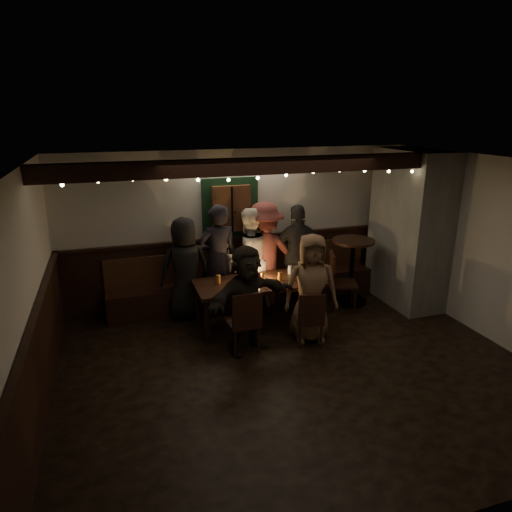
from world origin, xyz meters
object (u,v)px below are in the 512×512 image
object	(u,v)px
person_c	(248,259)
person_f	(247,299)
chair_near_right	(310,316)
chair_end	(338,278)
person_a	(185,268)
person_b	(218,259)
person_g	(311,288)
person_d	(264,255)
chair_near_left	(245,319)
person_e	(298,255)
dining_table	(260,285)
high_top	(352,263)

from	to	relation	value
person_c	person_f	distance (m)	1.48
chair_near_right	person_f	world-z (taller)	person_f
chair_end	person_a	distance (m)	2.49
chair_end	person_b	world-z (taller)	person_b
chair_near_right	person_a	bearing A→B (deg)	133.86
person_a	person_b	world-z (taller)	person_b
chair_end	person_g	world-z (taller)	person_g
chair_end	person_d	size ratio (longest dim) A/B	0.55
chair_near_left	person_e	world-z (taller)	person_e
person_b	person_f	bearing A→B (deg)	88.21
dining_table	person_a	xyz separation A→B (m)	(-1.03, 0.62, 0.17)
person_c	person_d	world-z (taller)	person_d
dining_table	person_c	bearing A→B (deg)	88.10
dining_table	person_f	bearing A→B (deg)	-120.70
person_d	person_g	bearing A→B (deg)	94.09
chair_near_left	person_d	distance (m)	1.77
chair_end	person_c	distance (m)	1.51
person_b	person_c	world-z (taller)	person_b
dining_table	person_a	size ratio (longest dim) A/B	1.21
chair_near_left	chair_end	size ratio (longest dim) A/B	0.93
chair_near_right	person_d	distance (m)	1.68
person_b	person_g	xyz separation A→B (m)	(1.01, -1.38, -0.11)
dining_table	person_e	size ratio (longest dim) A/B	1.15
person_e	person_f	world-z (taller)	person_e
person_d	person_e	world-z (taller)	person_d
person_d	high_top	bearing A→B (deg)	160.32
dining_table	person_a	world-z (taller)	person_a
person_e	person_f	bearing A→B (deg)	54.88
chair_near_right	high_top	world-z (taller)	high_top
person_a	person_g	distance (m)	2.04
person_c	person_e	size ratio (longest dim) A/B	0.99
dining_table	high_top	bearing A→B (deg)	10.57
chair_near_right	person_a	world-z (taller)	person_a
high_top	person_b	world-z (taller)	person_b
chair_near_left	person_a	bearing A→B (deg)	110.93
high_top	person_g	bearing A→B (deg)	-140.63
chair_near_right	person_b	size ratio (longest dim) A/B	0.46
dining_table	high_top	distance (m)	1.80
chair_end	high_top	size ratio (longest dim) A/B	0.87
chair_near_right	person_e	bearing A→B (deg)	73.67
person_g	dining_table	bearing A→B (deg)	140.63
chair_near_right	person_e	size ratio (longest dim) A/B	0.48
person_e	person_c	bearing A→B (deg)	5.47
person_d	person_f	size ratio (longest dim) A/B	1.17
high_top	person_a	bearing A→B (deg)	174.01
high_top	person_e	world-z (taller)	person_e
chair_near_right	person_d	xyz separation A→B (m)	(-0.12, 1.62, 0.43)
person_e	person_a	bearing A→B (deg)	9.31
person_d	person_e	xyz separation A→B (m)	(0.57, -0.08, -0.03)
person_f	chair_near_right	bearing A→B (deg)	-32.43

